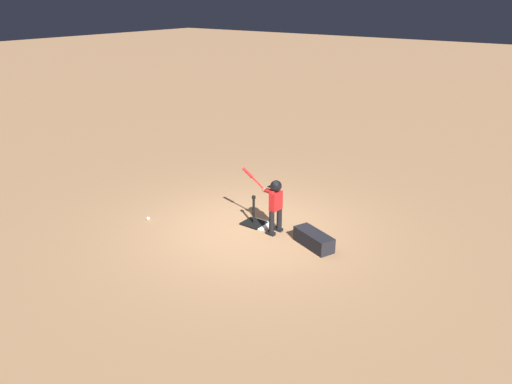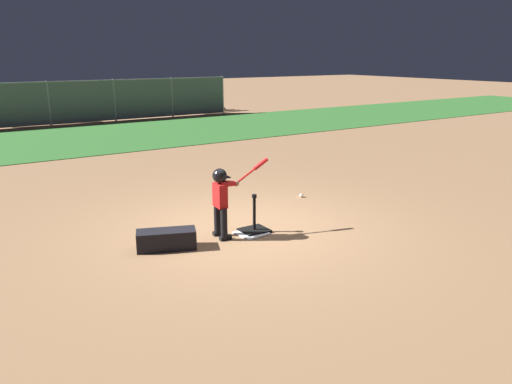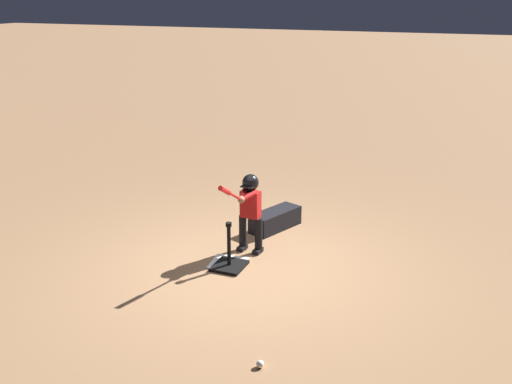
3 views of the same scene
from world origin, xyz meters
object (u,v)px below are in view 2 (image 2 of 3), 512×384
object	(u,v)px
batter_child	(222,194)
equipment_bag	(166,240)
bleachers_far_right	(187,99)
bleachers_center	(32,111)
batting_tee	(254,227)
baseball	(301,195)

from	to	relation	value
batter_child	equipment_bag	size ratio (longest dim) A/B	1.39
bleachers_far_right	bleachers_center	bearing A→B (deg)	-174.69
bleachers_center	bleachers_far_right	world-z (taller)	bleachers_far_right
batting_tee	bleachers_far_right	distance (m)	17.93
equipment_bag	bleachers_far_right	bearing A→B (deg)	84.74
bleachers_center	bleachers_far_right	bearing A→B (deg)	5.31
baseball	bleachers_far_right	world-z (taller)	bleachers_far_right
equipment_bag	batter_child	bearing A→B (deg)	19.05
batting_tee	bleachers_center	distance (m)	15.91
batting_tee	batter_child	bearing A→B (deg)	173.60
equipment_bag	bleachers_center	bearing A→B (deg)	107.81
baseball	bleachers_far_right	xyz separation A→B (m)	(4.98, 15.43, 0.55)
baseball	bleachers_center	distance (m)	14.94
batter_child	baseball	xyz separation A→B (m)	(2.38, 1.08, -0.65)
batting_tee	equipment_bag	size ratio (longest dim) A/B	0.73
baseball	equipment_bag	bearing A→B (deg)	-162.41
bleachers_center	equipment_bag	xyz separation A→B (m)	(-0.99, -15.80, -0.35)
baseball	equipment_bag	distance (m)	3.45
batter_child	equipment_bag	bearing A→B (deg)	177.66
batter_child	equipment_bag	xyz separation A→B (m)	(-0.91, 0.04, -0.55)
batter_child	baseball	distance (m)	2.69
bleachers_center	batting_tee	bearing A→B (deg)	-88.35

